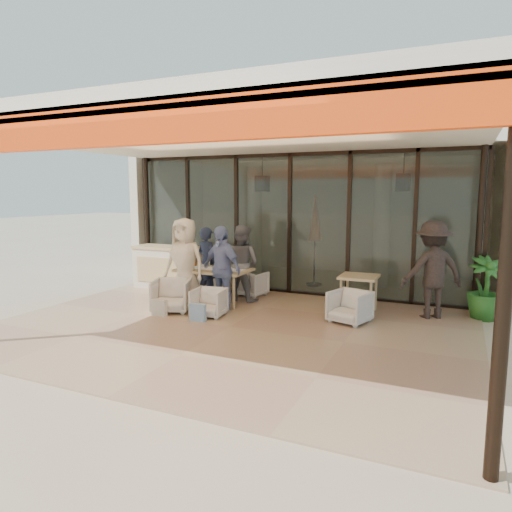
{
  "coord_description": "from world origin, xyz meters",
  "views": [
    {
      "loc": [
        3.54,
        -6.77,
        2.32
      ],
      "look_at": [
        0.1,
        0.9,
        1.15
      ],
      "focal_mm": 32.0,
      "sensor_mm": 36.0,
      "label": 1
    }
  ],
  "objects": [
    {
      "name": "interior_block",
      "position": [
        0.01,
        5.31,
        2.23
      ],
      "size": [
        9.05,
        3.62,
        3.52
      ],
      "color": "silver",
      "rests_on": "ground"
    },
    {
      "name": "chair_far_right",
      "position": [
        -0.68,
        2.39,
        0.31
      ],
      "size": [
        0.68,
        0.65,
        0.62
      ],
      "primitive_type": "imported",
      "rotation": [
        0.0,
        0.0,
        2.99
      ],
      "color": "silver",
      "rests_on": "ground"
    },
    {
      "name": "chair_near_right",
      "position": [
        -0.68,
        0.49,
        0.3
      ],
      "size": [
        0.65,
        0.62,
        0.6
      ],
      "primitive_type": "imported",
      "rotation": [
        0.0,
        0.0,
        0.14
      ],
      "color": "silver",
      "rests_on": "ground"
    },
    {
      "name": "side_chair",
      "position": [
        1.82,
        1.14,
        0.33
      ],
      "size": [
        0.78,
        0.75,
        0.65
      ],
      "primitive_type": "imported",
      "rotation": [
        0.0,
        0.0,
        -0.29
      ],
      "color": "silver",
      "rests_on": "ground"
    },
    {
      "name": "diner_grey",
      "position": [
        -0.68,
        1.89,
        0.82
      ],
      "size": [
        0.85,
        0.69,
        1.64
      ],
      "primitive_type": "imported",
      "rotation": [
        0.0,
        0.0,
        3.06
      ],
      "color": "#5C5C61",
      "rests_on": "ground"
    },
    {
      "name": "side_table",
      "position": [
        1.82,
        1.89,
        0.64
      ],
      "size": [
        0.7,
        0.7,
        0.74
      ],
      "color": "tan",
      "rests_on": "ground"
    },
    {
      "name": "chair_far_left",
      "position": [
        -1.52,
        2.39,
        0.36
      ],
      "size": [
        0.78,
        0.74,
        0.72
      ],
      "primitive_type": "imported",
      "rotation": [
        0.0,
        0.0,
        3.01
      ],
      "color": "silver",
      "rests_on": "ground"
    },
    {
      "name": "dining_table",
      "position": [
        -1.11,
        1.44,
        0.69
      ],
      "size": [
        1.5,
        0.9,
        0.93
      ],
      "color": "tan",
      "rests_on": "ground"
    },
    {
      "name": "standing_woman",
      "position": [
        3.12,
        2.08,
        0.91
      ],
      "size": [
        1.35,
        1.18,
        1.82
      ],
      "primitive_type": "imported",
      "rotation": [
        0.0,
        0.0,
        3.68
      ],
      "color": "black",
      "rests_on": "ground"
    },
    {
      "name": "potted_palm",
      "position": [
        4.02,
        2.44,
        0.58
      ],
      "size": [
        0.89,
        0.89,
        1.17
      ],
      "primitive_type": "imported",
      "rotation": [
        0.0,
        0.0,
        0.49
      ],
      "color": "#1E5919",
      "rests_on": "ground"
    },
    {
      "name": "diner_periwinkle",
      "position": [
        -0.68,
        0.99,
        0.84
      ],
      "size": [
        1.07,
        0.71,
        1.69
      ],
      "primitive_type": "imported",
      "rotation": [
        0.0,
        0.0,
        -0.34
      ],
      "color": "#6A7CB2",
      "rests_on": "ground"
    },
    {
      "name": "glass_storefront",
      "position": [
        0.0,
        3.0,
        1.6
      ],
      "size": [
        8.08,
        0.1,
        3.2
      ],
      "color": "#9EADA3",
      "rests_on": "ground"
    },
    {
      "name": "terrace_floor",
      "position": [
        0.0,
        0.0,
        0.01
      ],
      "size": [
        8.0,
        6.0,
        0.01
      ],
      "primitive_type": "cube",
      "color": "tan",
      "rests_on": "ground"
    },
    {
      "name": "tote_bag_cream",
      "position": [
        -1.52,
        0.09,
        0.17
      ],
      "size": [
        0.3,
        0.1,
        0.34
      ],
      "primitive_type": "cube",
      "color": "silver",
      "rests_on": "ground"
    },
    {
      "name": "diner_cream",
      "position": [
        -1.52,
        0.99,
        0.91
      ],
      "size": [
        0.89,
        0.58,
        1.82
      ],
      "primitive_type": "imported",
      "rotation": [
        0.0,
        0.0,
        -0.01
      ],
      "color": "beige",
      "rests_on": "ground"
    },
    {
      "name": "chair_near_left",
      "position": [
        -1.52,
        0.49,
        0.36
      ],
      "size": [
        0.89,
        0.87,
        0.72
      ],
      "primitive_type": "imported",
      "rotation": [
        0.0,
        0.0,
        0.38
      ],
      "color": "silver",
      "rests_on": "ground"
    },
    {
      "name": "terrace_structure",
      "position": [
        0.0,
        -0.26,
        3.25
      ],
      "size": [
        8.0,
        6.0,
        3.4
      ],
      "color": "silver",
      "rests_on": "ground"
    },
    {
      "name": "ground",
      "position": [
        0.0,
        0.0,
        0.0
      ],
      "size": [
        70.0,
        70.0,
        0.0
      ],
      "primitive_type": "plane",
      "color": "#C6B293",
      "rests_on": "ground"
    },
    {
      "name": "host_counter",
      "position": [
        -2.79,
        2.3,
        0.53
      ],
      "size": [
        1.85,
        0.65,
        1.04
      ],
      "color": "silver",
      "rests_on": "ground"
    },
    {
      "name": "tote_bag_blue",
      "position": [
        -0.68,
        0.09,
        0.17
      ],
      "size": [
        0.3,
        0.1,
        0.34
      ],
      "primitive_type": "cube",
      "color": "#99BFD8",
      "rests_on": "ground"
    },
    {
      "name": "diner_navy",
      "position": [
        -1.52,
        1.89,
        0.79
      ],
      "size": [
        0.67,
        0.56,
        1.57
      ],
      "primitive_type": "imported",
      "rotation": [
        0.0,
        0.0,
        2.78
      ],
      "color": "#171E33",
      "rests_on": "ground"
    }
  ]
}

